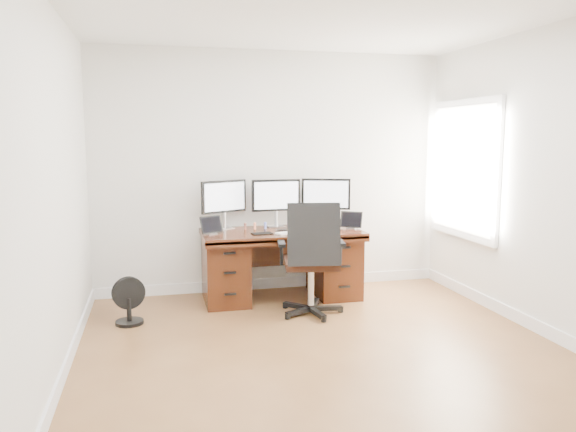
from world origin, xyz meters
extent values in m
plane|color=brown|center=(0.00, 0.00, 0.00)|extent=(4.50, 4.50, 0.00)
cube|color=silver|center=(0.00, 2.25, 1.35)|extent=(4.00, 0.10, 2.70)
cube|color=silver|center=(2.00, 0.00, 1.35)|extent=(0.10, 4.50, 2.70)
cube|color=white|center=(1.97, 1.50, 1.40)|extent=(0.04, 1.30, 1.50)
cube|color=white|center=(1.95, 1.50, 1.40)|extent=(0.01, 1.15, 1.35)
cube|color=#3F1A0C|center=(0.00, 1.80, 0.72)|extent=(1.70, 0.80, 0.05)
cube|color=#3F1A0C|center=(-0.60, 1.83, 0.35)|extent=(0.45, 0.70, 0.70)
cube|color=#3F1A0C|center=(0.60, 1.83, 0.35)|extent=(0.45, 0.70, 0.70)
cube|color=black|center=(0.00, 2.10, 0.50)|extent=(0.74, 0.03, 0.40)
cylinder|color=black|center=(0.17, 1.23, 0.04)|extent=(0.70, 0.70, 0.09)
cylinder|color=silver|center=(0.17, 1.23, 0.30)|extent=(0.06, 0.06, 0.43)
cube|color=black|center=(0.17, 1.23, 0.52)|extent=(0.59, 0.58, 0.08)
cube|color=black|center=(0.13, 0.99, 0.84)|extent=(0.50, 0.14, 0.59)
cube|color=black|center=(-0.12, 1.28, 0.71)|extent=(0.11, 0.27, 0.03)
cube|color=black|center=(0.45, 1.18, 0.71)|extent=(0.11, 0.27, 0.03)
cylinder|color=black|center=(-1.58, 1.31, 0.02)|extent=(0.26, 0.26, 0.03)
cylinder|color=black|center=(-1.58, 1.31, 0.14)|extent=(0.04, 0.04, 0.22)
cylinder|color=black|center=(-1.58, 1.31, 0.30)|extent=(0.31, 0.14, 0.30)
cube|color=silver|center=(-0.58, 2.07, 0.76)|extent=(0.22, 0.20, 0.01)
cylinder|color=silver|center=(-0.58, 2.07, 0.84)|extent=(0.04, 0.04, 0.18)
cube|color=black|center=(-0.58, 2.07, 1.10)|extent=(0.51, 0.27, 0.35)
cube|color=white|center=(-0.57, 2.05, 1.10)|extent=(0.45, 0.22, 0.30)
cube|color=silver|center=(0.00, 2.07, 0.76)|extent=(0.19, 0.15, 0.01)
cylinder|color=silver|center=(0.00, 2.07, 0.84)|extent=(0.04, 0.04, 0.18)
cube|color=black|center=(0.00, 2.07, 1.10)|extent=(0.55, 0.07, 0.35)
cube|color=white|center=(0.00, 2.05, 1.10)|extent=(0.50, 0.03, 0.30)
cube|color=silver|center=(0.58, 2.07, 0.76)|extent=(0.22, 0.19, 0.01)
cylinder|color=silver|center=(0.58, 2.07, 0.84)|extent=(0.04, 0.04, 0.18)
cube|color=black|center=(0.58, 2.07, 1.10)|extent=(0.53, 0.23, 0.35)
cube|color=white|center=(0.57, 2.05, 1.10)|extent=(0.47, 0.18, 0.30)
cube|color=silver|center=(-0.75, 1.75, 0.76)|extent=(0.12, 0.11, 0.01)
cube|color=black|center=(-0.75, 1.75, 0.85)|extent=(0.25, 0.16, 0.17)
cube|color=silver|center=(0.78, 1.75, 0.76)|extent=(0.13, 0.12, 0.01)
cube|color=black|center=(0.78, 1.75, 0.85)|extent=(0.24, 0.19, 0.17)
cube|color=silver|center=(0.03, 1.61, 0.76)|extent=(0.28, 0.20, 0.01)
cube|color=silver|center=(0.25, 1.63, 0.76)|extent=(0.15, 0.15, 0.01)
cube|color=black|center=(-0.24, 1.65, 0.76)|extent=(0.22, 0.16, 0.01)
cube|color=black|center=(0.02, 1.82, 0.76)|extent=(0.12, 0.07, 0.01)
cylinder|color=brown|center=(-0.37, 1.95, 0.78)|extent=(0.03, 0.03, 0.05)
sphere|color=brown|center=(-0.37, 1.95, 0.81)|extent=(0.03, 0.03, 0.03)
cylinder|color=#F0895D|center=(-0.26, 1.95, 0.78)|extent=(0.03, 0.03, 0.05)
sphere|color=#F0895D|center=(-0.26, 1.95, 0.81)|extent=(0.03, 0.03, 0.03)
cylinder|color=#5C7ADE|center=(-0.15, 1.95, 0.78)|extent=(0.03, 0.03, 0.05)
sphere|color=#5C7ADE|center=(-0.15, 1.95, 0.81)|extent=(0.03, 0.03, 0.03)
cylinder|color=#B16DE7|center=(0.11, 1.95, 0.78)|extent=(0.03, 0.03, 0.05)
sphere|color=#B16DE7|center=(0.11, 1.95, 0.81)|extent=(0.03, 0.03, 0.03)
cylinder|color=#CFC271|center=(0.23, 1.95, 0.78)|extent=(0.03, 0.03, 0.05)
sphere|color=#CFC271|center=(0.23, 1.95, 0.81)|extent=(0.03, 0.03, 0.03)
camera|label=1|loc=(-1.31, -3.98, 1.74)|focal=35.00mm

